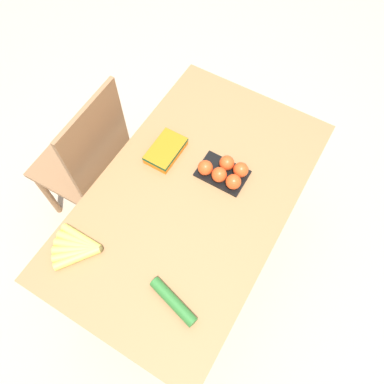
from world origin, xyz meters
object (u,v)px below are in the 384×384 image
banana_bunch (78,247)px  cucumber_near (173,301)px  tomato_pack (225,172)px  carrot_bag (166,150)px  chair (89,162)px

banana_bunch → cucumber_near: cucumber_near is taller
banana_bunch → tomato_pack: 0.66m
tomato_pack → cucumber_near: (-0.56, -0.10, -0.01)m
banana_bunch → cucumber_near: size_ratio=0.90×
banana_bunch → carrot_bag: carrot_bag is taller
banana_bunch → tomato_pack: tomato_pack is taller
cucumber_near → tomato_pack: bearing=9.6°
chair → cucumber_near: bearing=60.8°
chair → banana_bunch: bearing=38.4°
tomato_pack → cucumber_near: 0.57m
banana_bunch → tomato_pack: (0.58, -0.33, 0.02)m
tomato_pack → cucumber_near: tomato_pack is taller
tomato_pack → carrot_bag: tomato_pack is taller
banana_bunch → tomato_pack: size_ratio=0.91×
chair → banana_bunch: chair is taller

